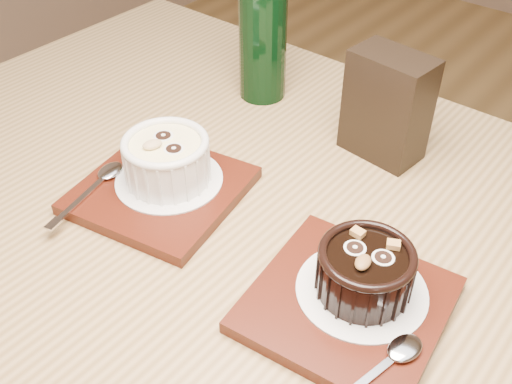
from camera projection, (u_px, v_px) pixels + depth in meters
table at (269, 290)px, 0.73m from camera, size 1.20×0.80×0.75m
tray_left at (161, 190)px, 0.72m from camera, size 0.21×0.21×0.01m
doily_left at (169, 180)px, 0.72m from camera, size 0.13×0.13×0.00m
ramekin_white at (167, 158)px, 0.70m from camera, size 0.10×0.10×0.06m
spoon_left at (93, 187)px, 0.71m from camera, size 0.06×0.14×0.01m
tray_right at (347, 305)px, 0.59m from camera, size 0.20×0.20×0.01m
doily_right at (362, 290)px, 0.59m from camera, size 0.13×0.13×0.00m
ramekin_dark at (365, 269)px, 0.57m from camera, size 0.09×0.09×0.06m
spoon_right at (378, 369)px, 0.52m from camera, size 0.05×0.14×0.01m
condiment_stand at (387, 106)px, 0.75m from camera, size 0.11×0.07×0.14m
green_bottle at (263, 32)px, 0.85m from camera, size 0.07×0.07×0.26m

